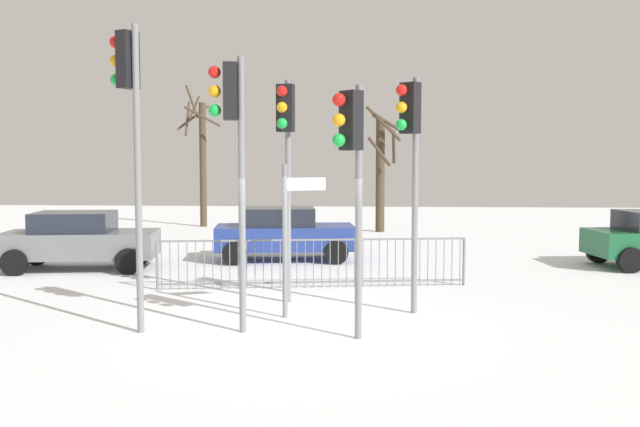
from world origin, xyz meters
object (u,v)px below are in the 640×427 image
traffic_light_foreground_right (130,109)px  car_grey_near (79,240)px  traffic_light_foreground_left (232,132)px  direction_sign_post (289,231)px  bare_tree_centre (201,156)px  traffic_light_rear_left (410,141)px  traffic_light_rear_right (352,154)px  traffic_light_mid_left (286,140)px  car_blue_trailing (284,233)px  bare_tree_left (381,169)px

traffic_light_foreground_right → car_grey_near: traffic_light_foreground_right is taller
traffic_light_foreground_right → car_grey_near: size_ratio=1.23×
traffic_light_foreground_left → car_grey_near: size_ratio=1.11×
direction_sign_post → bare_tree_centre: size_ratio=0.46×
traffic_light_foreground_left → traffic_light_rear_left: size_ratio=1.04×
traffic_light_foreground_left → traffic_light_rear_right: (1.91, -0.38, -0.36)m
bare_tree_centre → traffic_light_mid_left: bearing=-71.2°
traffic_light_foreground_right → traffic_light_mid_left: traffic_light_foreground_right is taller
traffic_light_foreground_right → car_blue_trailing: size_ratio=1.24×
traffic_light_rear_left → traffic_light_mid_left: size_ratio=0.98×
traffic_light_mid_left → bare_tree_left: size_ratio=0.90×
traffic_light_rear_left → traffic_light_mid_left: 2.45m
traffic_light_rear_right → bare_tree_centre: (-6.55, 18.08, 0.03)m
traffic_light_foreground_right → car_blue_trailing: (1.51, 8.21, -2.83)m
car_blue_trailing → traffic_light_foreground_left: bearing=-96.6°
traffic_light_foreground_right → car_blue_trailing: 8.81m
traffic_light_foreground_left → direction_sign_post: traffic_light_foreground_left is taller
car_grey_near → traffic_light_rear_right: bearing=-51.1°
car_blue_trailing → traffic_light_rear_left: bearing=-72.8°
car_grey_near → bare_tree_centre: size_ratio=0.68×
traffic_light_rear_right → car_blue_trailing: bearing=-30.3°
car_grey_near → direction_sign_post: bearing=-48.6°
direction_sign_post → traffic_light_rear_right: bearing=-74.1°
bare_tree_left → traffic_light_rear_left: bearing=-89.3°
bare_tree_left → bare_tree_centre: size_ratio=0.82×
car_grey_near → bare_tree_centre: bearing=79.5°
traffic_light_rear_right → direction_sign_post: bearing=-7.0°
traffic_light_foreground_left → traffic_light_foreground_right: size_ratio=0.90×
bare_tree_left → bare_tree_centre: bearing=167.0°
traffic_light_rear_right → direction_sign_post: size_ratio=1.45×
traffic_light_foreground_left → bare_tree_centre: size_ratio=0.76×
traffic_light_foreground_right → traffic_light_mid_left: (2.23, 2.35, -0.43)m
traffic_light_mid_left → direction_sign_post: bearing=107.3°
car_grey_near → bare_tree_left: (7.87, 9.80, 1.67)m
car_grey_near → traffic_light_foreground_right: bearing=-68.8°
traffic_light_foreground_right → traffic_light_rear_right: size_ratio=1.25×
traffic_light_rear_right → traffic_light_rear_left: bearing=-71.8°
direction_sign_post → bare_tree_centre: bearing=87.3°
car_grey_near → bare_tree_left: size_ratio=0.83×
traffic_light_rear_left → car_grey_near: size_ratio=1.06×
bare_tree_centre → bare_tree_left: bearing=-13.0°
traffic_light_mid_left → bare_tree_centre: bearing=-62.3°
car_blue_trailing → bare_tree_centre: (-4.52, 9.54, 2.15)m
car_grey_near → bare_tree_centre: 11.71m
traffic_light_rear_left → car_blue_trailing: traffic_light_rear_left is taller
traffic_light_rear_right → bare_tree_left: bearing=-46.6°
direction_sign_post → car_blue_trailing: direction_sign_post is taller
traffic_light_rear_right → car_grey_near: bearing=3.2°
traffic_light_mid_left → bare_tree_centre: size_ratio=0.74×
traffic_light_rear_right → direction_sign_post: 2.33m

